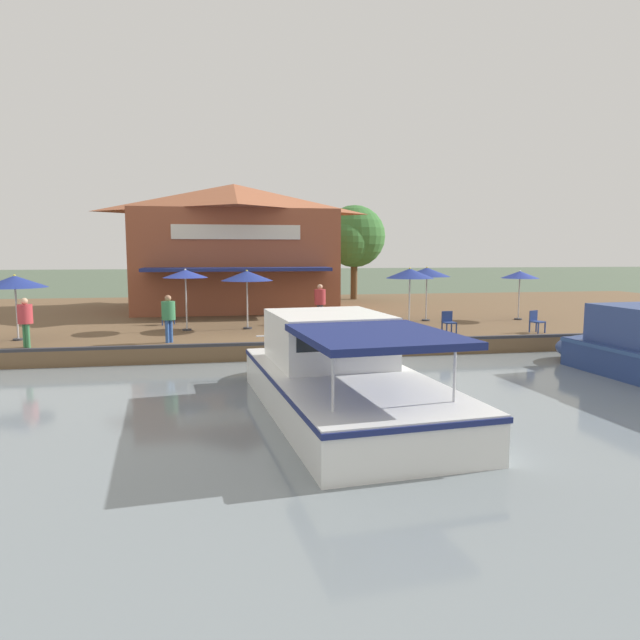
{
  "coord_description": "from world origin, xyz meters",
  "views": [
    {
      "loc": [
        18.85,
        -3.49,
        3.71
      ],
      "look_at": [
        -1.0,
        0.0,
        1.3
      ],
      "focal_mm": 32.0,
      "sensor_mm": 36.0,
      "label": 1
    }
  ],
  "objects_px": {
    "patio_umbrella_back_row": "(15,282)",
    "cafe_chair_mid_patio": "(169,314)",
    "motorboat_far_downstream": "(333,372)",
    "patio_umbrella_far_corner": "(427,272)",
    "person_near_entrance": "(168,313)",
    "person_at_quay_edge": "(320,299)",
    "patio_umbrella_near_quay_edge": "(520,275)",
    "person_mid_patio": "(25,317)",
    "cafe_chair_beside_entrance": "(448,321)",
    "mooring_post": "(628,320)",
    "patio_umbrella_by_entrance": "(247,276)",
    "cafe_chair_back_row_seat": "(536,320)",
    "patio_umbrella_mid_patio_right": "(410,274)",
    "waterfront_restaurant": "(235,246)",
    "tree_upstream_bank": "(353,238)",
    "patio_umbrella_mid_patio_left": "(185,274)"
  },
  "relations": [
    {
      "from": "waterfront_restaurant",
      "to": "patio_umbrella_near_quay_edge",
      "type": "distance_m",
      "value": 15.11
    },
    {
      "from": "cafe_chair_beside_entrance",
      "to": "mooring_post",
      "type": "bearing_deg",
      "value": 79.17
    },
    {
      "from": "cafe_chair_mid_patio",
      "to": "person_mid_patio",
      "type": "bearing_deg",
      "value": -37.52
    },
    {
      "from": "cafe_chair_beside_entrance",
      "to": "person_at_quay_edge",
      "type": "height_order",
      "value": "person_at_quay_edge"
    },
    {
      "from": "cafe_chair_mid_patio",
      "to": "patio_umbrella_mid_patio_left",
      "type": "bearing_deg",
      "value": 23.44
    },
    {
      "from": "patio_umbrella_back_row",
      "to": "cafe_chair_mid_patio",
      "type": "xyz_separation_m",
      "value": [
        -3.56,
        4.89,
        -1.6
      ]
    },
    {
      "from": "cafe_chair_beside_entrance",
      "to": "person_near_entrance",
      "type": "height_order",
      "value": "person_near_entrance"
    },
    {
      "from": "patio_umbrella_by_entrance",
      "to": "person_mid_patio",
      "type": "distance_m",
      "value": 8.15
    },
    {
      "from": "cafe_chair_back_row_seat",
      "to": "motorboat_far_downstream",
      "type": "bearing_deg",
      "value": -53.43
    },
    {
      "from": "waterfront_restaurant",
      "to": "cafe_chair_mid_patio",
      "type": "bearing_deg",
      "value": -23.13
    },
    {
      "from": "patio_umbrella_by_entrance",
      "to": "mooring_post",
      "type": "height_order",
      "value": "patio_umbrella_by_entrance"
    },
    {
      "from": "patio_umbrella_mid_patio_right",
      "to": "person_at_quay_edge",
      "type": "relative_size",
      "value": 1.45
    },
    {
      "from": "patio_umbrella_mid_patio_left",
      "to": "tree_upstream_bank",
      "type": "bearing_deg",
      "value": 143.57
    },
    {
      "from": "patio_umbrella_near_quay_edge",
      "to": "person_at_quay_edge",
      "type": "xyz_separation_m",
      "value": [
        -0.22,
        -9.28,
        -0.98
      ]
    },
    {
      "from": "cafe_chair_beside_entrance",
      "to": "person_mid_patio",
      "type": "distance_m",
      "value": 14.9
    },
    {
      "from": "cafe_chair_back_row_seat",
      "to": "tree_upstream_bank",
      "type": "bearing_deg",
      "value": -168.05
    },
    {
      "from": "patio_umbrella_mid_patio_left",
      "to": "patio_umbrella_by_entrance",
      "type": "height_order",
      "value": "patio_umbrella_mid_patio_left"
    },
    {
      "from": "patio_umbrella_far_corner",
      "to": "mooring_post",
      "type": "height_order",
      "value": "patio_umbrella_far_corner"
    },
    {
      "from": "cafe_chair_beside_entrance",
      "to": "cafe_chair_mid_patio",
      "type": "bearing_deg",
      "value": -113.08
    },
    {
      "from": "patio_umbrella_mid_patio_right",
      "to": "patio_umbrella_near_quay_edge",
      "type": "height_order",
      "value": "patio_umbrella_mid_patio_right"
    },
    {
      "from": "patio_umbrella_back_row",
      "to": "person_near_entrance",
      "type": "xyz_separation_m",
      "value": [
        1.49,
        5.32,
        -1.05
      ]
    },
    {
      "from": "patio_umbrella_far_corner",
      "to": "person_near_entrance",
      "type": "bearing_deg",
      "value": -67.76
    },
    {
      "from": "mooring_post",
      "to": "patio_umbrella_by_entrance",
      "type": "bearing_deg",
      "value": -105.49
    },
    {
      "from": "patio_umbrella_back_row",
      "to": "patio_umbrella_by_entrance",
      "type": "bearing_deg",
      "value": 101.23
    },
    {
      "from": "patio_umbrella_near_quay_edge",
      "to": "person_at_quay_edge",
      "type": "bearing_deg",
      "value": -91.38
    },
    {
      "from": "cafe_chair_mid_patio",
      "to": "motorboat_far_downstream",
      "type": "xyz_separation_m",
      "value": [
        11.94,
        4.83,
        -0.23
      ]
    },
    {
      "from": "patio_umbrella_mid_patio_right",
      "to": "person_near_entrance",
      "type": "distance_m",
      "value": 9.5
    },
    {
      "from": "patio_umbrella_mid_patio_left",
      "to": "person_near_entrance",
      "type": "relative_size",
      "value": 1.49
    },
    {
      "from": "patio_umbrella_by_entrance",
      "to": "cafe_chair_beside_entrance",
      "type": "height_order",
      "value": "patio_umbrella_by_entrance"
    },
    {
      "from": "patio_umbrella_back_row",
      "to": "person_mid_patio",
      "type": "bearing_deg",
      "value": 25.25
    },
    {
      "from": "tree_upstream_bank",
      "to": "patio_umbrella_back_row",
      "type": "bearing_deg",
      "value": -46.25
    },
    {
      "from": "patio_umbrella_mid_patio_left",
      "to": "cafe_chair_mid_patio",
      "type": "distance_m",
      "value": 2.8
    },
    {
      "from": "cafe_chair_back_row_seat",
      "to": "cafe_chair_mid_patio",
      "type": "relative_size",
      "value": 1.0
    },
    {
      "from": "person_near_entrance",
      "to": "mooring_post",
      "type": "height_order",
      "value": "person_near_entrance"
    },
    {
      "from": "cafe_chair_beside_entrance",
      "to": "tree_upstream_bank",
      "type": "xyz_separation_m",
      "value": [
        -16.04,
        -0.02,
        3.53
      ]
    },
    {
      "from": "person_near_entrance",
      "to": "person_at_quay_edge",
      "type": "bearing_deg",
      "value": 125.9
    },
    {
      "from": "patio_umbrella_by_entrance",
      "to": "person_near_entrance",
      "type": "height_order",
      "value": "patio_umbrella_by_entrance"
    },
    {
      "from": "patio_umbrella_mid_patio_right",
      "to": "cafe_chair_beside_entrance",
      "type": "height_order",
      "value": "patio_umbrella_mid_patio_right"
    },
    {
      "from": "patio_umbrella_back_row",
      "to": "person_mid_patio",
      "type": "height_order",
      "value": "patio_umbrella_back_row"
    },
    {
      "from": "waterfront_restaurant",
      "to": "tree_upstream_bank",
      "type": "bearing_deg",
      "value": 119.06
    },
    {
      "from": "motorboat_far_downstream",
      "to": "patio_umbrella_far_corner",
      "type": "bearing_deg",
      "value": 149.95
    },
    {
      "from": "waterfront_restaurant",
      "to": "person_at_quay_edge",
      "type": "bearing_deg",
      "value": 23.77
    },
    {
      "from": "patio_umbrella_by_entrance",
      "to": "patio_umbrella_mid_patio_left",
      "type": "bearing_deg",
      "value": -88.67
    },
    {
      "from": "patio_umbrella_back_row",
      "to": "person_near_entrance",
      "type": "distance_m",
      "value": 5.63
    },
    {
      "from": "patio_umbrella_mid_patio_left",
      "to": "person_at_quay_edge",
      "type": "relative_size",
      "value": 1.43
    },
    {
      "from": "person_at_quay_edge",
      "to": "cafe_chair_back_row_seat",
      "type": "bearing_deg",
      "value": 61.17
    },
    {
      "from": "patio_umbrella_far_corner",
      "to": "patio_umbrella_mid_patio_left",
      "type": "bearing_deg",
      "value": -82.28
    },
    {
      "from": "patio_umbrella_back_row",
      "to": "cafe_chair_mid_patio",
      "type": "relative_size",
      "value": 2.74
    },
    {
      "from": "patio_umbrella_near_quay_edge",
      "to": "person_mid_patio",
      "type": "relative_size",
      "value": 1.4
    },
    {
      "from": "waterfront_restaurant",
      "to": "patio_umbrella_mid_patio_left",
      "type": "height_order",
      "value": "waterfront_restaurant"
    }
  ]
}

